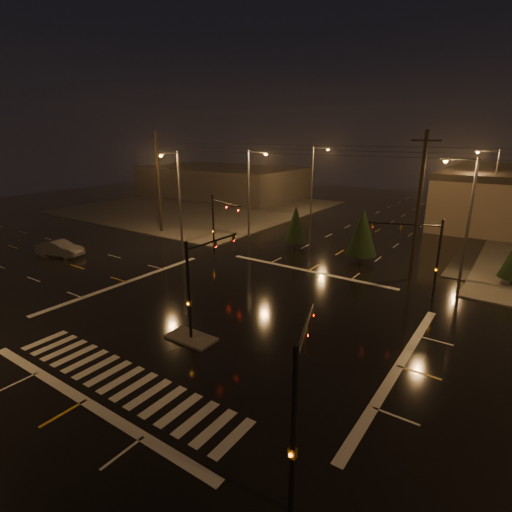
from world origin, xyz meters
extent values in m
plane|color=black|center=(0.00, 0.00, 0.00)|extent=(140.00, 140.00, 0.00)
cube|color=#494641|center=(-30.00, 30.00, 0.06)|extent=(36.00, 36.00, 0.12)
cube|color=#494641|center=(0.00, -4.00, 0.07)|extent=(3.00, 1.60, 0.15)
cube|color=beige|center=(0.00, -9.00, 0.01)|extent=(15.00, 2.60, 0.01)
cube|color=beige|center=(0.00, -11.00, 0.01)|extent=(16.00, 0.50, 0.01)
cube|color=beige|center=(0.00, 11.00, 0.01)|extent=(16.00, 0.50, 0.01)
cube|color=#433D3B|center=(-35.00, 42.00, 2.80)|extent=(30.00, 18.00, 5.60)
cylinder|color=black|center=(0.00, -4.00, 3.00)|extent=(0.18, 0.18, 6.00)
cylinder|color=black|center=(0.00, -1.75, 5.50)|extent=(0.12, 4.50, 0.12)
imported|color=#594707|center=(0.00, 0.27, 5.45)|extent=(0.16, 0.20, 1.00)
cube|color=#594707|center=(0.00, -4.00, 2.30)|extent=(0.25, 0.18, 0.35)
cylinder|color=black|center=(10.50, 10.50, 3.00)|extent=(0.18, 0.18, 6.00)
cylinder|color=black|center=(8.15, 9.64, 5.50)|extent=(4.74, 1.82, 0.12)
imported|color=#594707|center=(6.04, 8.88, 5.45)|extent=(0.24, 0.22, 1.00)
cube|color=#594707|center=(10.50, 10.50, 2.30)|extent=(0.25, 0.18, 0.35)
cylinder|color=black|center=(-10.50, 10.50, 3.00)|extent=(0.18, 0.18, 6.00)
cylinder|color=black|center=(-8.15, 9.64, 5.50)|extent=(4.74, 1.82, 0.12)
imported|color=#594707|center=(-6.04, 8.88, 5.45)|extent=(0.24, 0.22, 1.00)
cube|color=#594707|center=(-10.50, 10.50, 2.30)|extent=(0.25, 0.18, 0.35)
cylinder|color=black|center=(10.50, -10.50, 3.00)|extent=(0.18, 0.18, 6.00)
cylinder|color=black|center=(9.82, -8.62, 5.50)|extent=(1.48, 3.80, 0.12)
imported|color=#594707|center=(9.20, -6.93, 5.45)|extent=(0.22, 0.24, 1.00)
cube|color=#594707|center=(10.50, -10.50, 2.30)|extent=(0.25, 0.18, 0.35)
cylinder|color=#38383A|center=(-11.50, 18.00, 5.00)|extent=(0.24, 0.24, 10.00)
cylinder|color=#38383A|center=(-10.30, 18.00, 9.80)|extent=(2.40, 0.14, 0.14)
cube|color=#38383A|center=(-9.20, 18.00, 9.75)|extent=(0.70, 0.30, 0.18)
sphere|color=orange|center=(-9.20, 18.00, 9.62)|extent=(0.32, 0.32, 0.32)
cylinder|color=#38383A|center=(-11.50, 34.00, 5.00)|extent=(0.24, 0.24, 10.00)
cylinder|color=#38383A|center=(-10.30, 34.00, 9.80)|extent=(2.40, 0.14, 0.14)
cube|color=#38383A|center=(-9.20, 34.00, 9.75)|extent=(0.70, 0.30, 0.18)
sphere|color=orange|center=(-9.20, 34.00, 9.62)|extent=(0.32, 0.32, 0.32)
cylinder|color=#38383A|center=(11.50, 16.00, 5.00)|extent=(0.24, 0.24, 10.00)
cylinder|color=#38383A|center=(10.30, 16.00, 9.80)|extent=(2.40, 0.14, 0.14)
cube|color=#38383A|center=(9.20, 16.00, 9.75)|extent=(0.70, 0.30, 0.18)
sphere|color=orange|center=(9.20, 16.00, 9.62)|extent=(0.32, 0.32, 0.32)
cylinder|color=#38383A|center=(11.50, 36.00, 5.00)|extent=(0.24, 0.24, 10.00)
cylinder|color=#38383A|center=(10.30, 36.00, 9.80)|extent=(2.40, 0.14, 0.14)
cube|color=#38383A|center=(9.20, 36.00, 9.75)|extent=(0.70, 0.30, 0.18)
sphere|color=orange|center=(9.20, 36.00, 9.62)|extent=(0.32, 0.32, 0.32)
cylinder|color=#38383A|center=(-16.00, 11.50, 5.00)|extent=(0.24, 0.24, 10.00)
cylinder|color=#38383A|center=(-16.00, 10.30, 9.80)|extent=(0.14, 2.40, 0.14)
cube|color=#38383A|center=(-16.00, 9.20, 9.75)|extent=(0.30, 0.70, 0.18)
sphere|color=orange|center=(-16.00, 9.20, 9.62)|extent=(0.32, 0.32, 0.32)
cylinder|color=black|center=(-22.00, 14.00, 6.00)|extent=(0.32, 0.32, 12.00)
cube|color=black|center=(-22.00, 14.00, 11.20)|extent=(2.20, 0.12, 0.12)
cylinder|color=black|center=(8.00, 14.00, 6.00)|extent=(0.32, 0.32, 12.00)
cube|color=black|center=(8.00, 14.00, 11.20)|extent=(2.20, 0.12, 0.12)
cylinder|color=black|center=(15.11, 16.99, 0.35)|extent=(0.18, 0.18, 0.70)
cylinder|color=black|center=(-4.83, 17.23, 0.35)|extent=(0.18, 0.18, 0.70)
cone|color=black|center=(-4.83, 17.23, 2.58)|extent=(2.40, 2.40, 3.76)
cylinder|color=black|center=(2.81, 16.27, 0.35)|extent=(0.18, 0.18, 0.70)
cone|color=black|center=(2.81, 16.27, 2.95)|extent=(2.88, 2.88, 4.51)
imported|color=slate|center=(-22.53, 1.04, 0.79)|extent=(5.07, 2.97, 1.58)
camera|label=1|loc=(15.19, -19.29, 11.62)|focal=28.00mm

